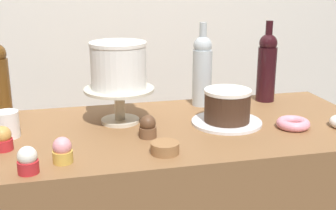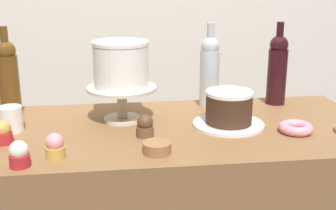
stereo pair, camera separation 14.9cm
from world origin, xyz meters
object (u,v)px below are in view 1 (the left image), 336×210
Objects in this scene: cupcake_caramel at (3,139)px; cookie_stack at (165,148)px; cupcake_chocolate at (148,127)px; chocolate_round_cake at (227,105)px; white_layer_cake at (118,65)px; donut_pink at (293,124)px; cupcake_strawberry at (62,151)px; wine_bottle_clear at (202,69)px; coffee_cup_ceramic at (7,124)px; wine_bottle_dark_red at (267,66)px; cupcake_vanilla at (28,161)px; cake_stand_pedestal at (120,99)px.

cupcake_caramel is 0.88× the size of cookie_stack.
chocolate_round_cake is at bearing 13.21° from cupcake_chocolate.
cupcake_chocolate is at bearing 0.72° from cupcake_caramel.
white_layer_cake is 1.72× the size of donut_pink.
cupcake_caramel and cupcake_strawberry have the same top height.
white_layer_cake reaches higher than cupcake_strawberry.
cupcake_caramel is (-0.71, -0.31, -0.11)m from wine_bottle_clear.
chocolate_round_cake reaches higher than cupcake_strawberry.
wine_bottle_clear is at bearing 93.99° from chocolate_round_cake.
chocolate_round_cake is 1.90× the size of coffee_cup_ceramic.
chocolate_round_cake is at bearing -86.01° from wine_bottle_clear.
cookie_stack is at bearing -73.62° from white_layer_cake.
white_layer_cake reaches higher than coffee_cup_ceramic.
wine_bottle_clear is at bearing -179.93° from wine_bottle_dark_red.
chocolate_round_cake is at bearing 5.80° from cupcake_caramel.
wine_bottle_dark_red is 4.38× the size of cupcake_strawberry.
wine_bottle_clear is at bearing 15.84° from coffee_cup_ceramic.
cupcake_chocolate is at bearing -13.65° from coffee_cup_ceramic.
white_layer_cake is 0.49m from cupcake_vanilla.
cake_stand_pedestal is 3.27× the size of cupcake_caramel.
coffee_cup_ceramic is (-0.98, -0.20, -0.10)m from wine_bottle_dark_red.
wine_bottle_dark_red is at bearing 29.32° from cupcake_chocolate.
chocolate_round_cake is 1.92× the size of cookie_stack.
cake_stand_pedestal is 0.37m from wine_bottle_clear.
cupcake_caramel is 0.93m from donut_pink.
wine_bottle_clear is 0.53m from cookie_stack.
donut_pink and cookie_stack have the same top height.
cupcake_vanilla is (-0.29, -0.36, -0.17)m from white_layer_cake.
cake_stand_pedestal is 0.33m from cookie_stack.
cupcake_vanilla is 1.00× the size of cupcake_caramel.
white_layer_cake reaches higher than cupcake_caramel.
chocolate_round_cake reaches higher than cupcake_caramel.
cookie_stack is 0.99× the size of coffee_cup_ceramic.
chocolate_round_cake is at bearing -15.60° from white_layer_cake.
cupcake_caramel is 1.00× the size of cupcake_strawberry.
wine_bottle_clear is (0.34, 0.14, 0.06)m from cake_stand_pedestal.
white_layer_cake reaches higher than cupcake_chocolate.
cake_stand_pedestal is at bearing 51.00° from cupcake_vanilla.
white_layer_cake is at bearing -90.00° from cake_stand_pedestal.
white_layer_cake is 0.41m from coffee_cup_ceramic.
wine_bottle_dark_red reaches higher than white_layer_cake.
wine_bottle_dark_red reaches higher than cupcake_strawberry.
white_layer_cake is 0.37m from wine_bottle_clear.
wine_bottle_clear is (-0.27, -0.00, 0.00)m from wine_bottle_dark_red.
cookie_stack is at bearing -0.29° from cupcake_strawberry.
cupcake_caramel is 0.66× the size of donut_pink.
donut_pink is (0.93, -0.02, -0.02)m from cupcake_caramel.
cookie_stack is 0.52m from coffee_cup_ceramic.
cookie_stack is at bearing -80.32° from cupcake_chocolate.
white_layer_cake is 2.27× the size of coffee_cup_ceramic.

